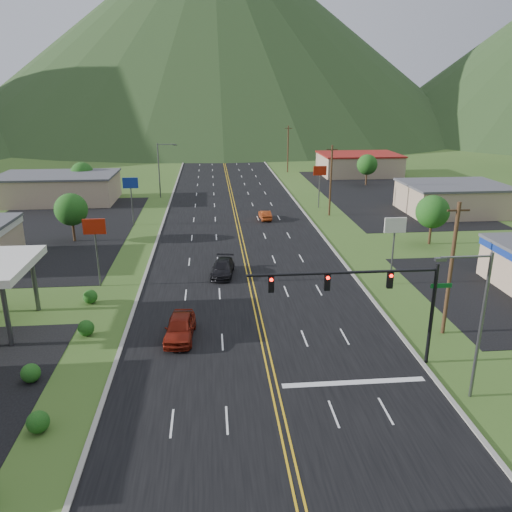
{
  "coord_description": "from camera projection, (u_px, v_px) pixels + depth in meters",
  "views": [
    {
      "loc": [
        -3.52,
        -14.21,
        17.32
      ],
      "look_at": [
        -0.01,
        23.97,
        4.5
      ],
      "focal_mm": 35.0,
      "sensor_mm": 36.0,
      "label": 1
    }
  ],
  "objects": [
    {
      "name": "utility_pole_b",
      "position": [
        331.0,
        180.0,
        70.71
      ],
      "size": [
        1.6,
        0.28,
        10.0
      ],
      "color": "#382314",
      "rests_on": "ground"
    },
    {
      "name": "utility_pole_c",
      "position": [
        288.0,
        149.0,
        108.49
      ],
      "size": [
        1.6,
        0.28,
        10.0
      ],
      "color": "#382314",
      "rests_on": "ground"
    },
    {
      "name": "building_east_far",
      "position": [
        359.0,
        164.0,
        105.93
      ],
      "size": [
        16.4,
        12.4,
        4.5
      ],
      "color": "tan",
      "rests_on": "ground"
    },
    {
      "name": "streetlight_west",
      "position": [
        161.0,
        167.0,
        82.68
      ],
      "size": [
        3.28,
        0.25,
        9.0
      ],
      "color": "#59595E",
      "rests_on": "ground"
    },
    {
      "name": "pole_sign_west_a",
      "position": [
        95.0,
        234.0,
        44.74
      ],
      "size": [
        2.0,
        0.18,
        6.4
      ],
      "color": "#59595E",
      "rests_on": "ground"
    },
    {
      "name": "utility_pole_a",
      "position": [
        451.0,
        269.0,
        35.77
      ],
      "size": [
        1.6,
        0.28,
        10.0
      ],
      "color": "#382314",
      "rests_on": "ground"
    },
    {
      "name": "utility_pole_d",
      "position": [
        267.0,
        133.0,
        146.26
      ],
      "size": [
        1.6,
        0.28,
        10.0
      ],
      "color": "#382314",
      "rests_on": "ground"
    },
    {
      "name": "car_red_near",
      "position": [
        180.0,
        328.0,
        36.28
      ],
      "size": [
        2.36,
        5.16,
        1.71
      ],
      "primitive_type": "imported",
      "rotation": [
        0.0,
        0.0,
        -0.07
      ],
      "color": "maroon",
      "rests_on": "ground"
    },
    {
      "name": "pole_sign_east_b",
      "position": [
        320.0,
        175.0,
        75.41
      ],
      "size": [
        2.0,
        0.18,
        6.4
      ],
      "color": "#59595E",
      "rests_on": "ground"
    },
    {
      "name": "pole_sign_west_b",
      "position": [
        131.0,
        188.0,
        65.52
      ],
      "size": [
        2.0,
        0.18,
        6.4
      ],
      "color": "#59595E",
      "rests_on": "ground"
    },
    {
      "name": "streetlight_east",
      "position": [
        477.0,
        317.0,
        27.99
      ],
      "size": [
        3.28,
        0.25,
        9.0
      ],
      "color": "#59595E",
      "rests_on": "ground"
    },
    {
      "name": "pole_sign_east_a",
      "position": [
        395.0,
        232.0,
        45.19
      ],
      "size": [
        2.0,
        0.18,
        6.4
      ],
      "color": "#59595E",
      "rests_on": "ground"
    },
    {
      "name": "mountain_n",
      "position": [
        214.0,
        28.0,
        213.51
      ],
      "size": [
        220.0,
        220.0,
        85.0
      ],
      "primitive_type": "cone",
      "color": "#1E3E1C",
      "rests_on": "ground"
    },
    {
      "name": "tree_west_b",
      "position": [
        82.0,
        174.0,
        83.82
      ],
      "size": [
        3.84,
        3.84,
        5.82
      ],
      "color": "#382314",
      "rests_on": "ground"
    },
    {
      "name": "tree_east_b",
      "position": [
        367.0,
        165.0,
        93.91
      ],
      "size": [
        3.84,
        3.84,
        5.82
      ],
      "color": "#382314",
      "rests_on": "ground"
    },
    {
      "name": "building_west_far",
      "position": [
        58.0,
        188.0,
        80.3
      ],
      "size": [
        18.4,
        11.4,
        4.5
      ],
      "color": "tan",
      "rests_on": "ground"
    },
    {
      "name": "tree_west_a",
      "position": [
        71.0,
        210.0,
        58.75
      ],
      "size": [
        3.84,
        3.84,
        5.82
      ],
      "color": "#382314",
      "rests_on": "ground"
    },
    {
      "name": "car_red_far",
      "position": [
        265.0,
        215.0,
        69.67
      ],
      "size": [
        1.56,
        3.92,
        1.27
      ],
      "primitive_type": "imported",
      "rotation": [
        0.0,
        0.0,
        3.2
      ],
      "color": "#A03611",
      "rests_on": "ground"
    },
    {
      "name": "building_east_mid",
      "position": [
        453.0,
        198.0,
        73.26
      ],
      "size": [
        14.4,
        11.4,
        4.3
      ],
      "color": "tan",
      "rests_on": "ground"
    },
    {
      "name": "traffic_signal",
      "position": [
        373.0,
        291.0,
        31.31
      ],
      "size": [
        13.1,
        0.43,
        7.0
      ],
      "color": "black",
      "rests_on": "ground"
    },
    {
      "name": "tree_east_a",
      "position": [
        433.0,
        212.0,
        57.67
      ],
      "size": [
        3.84,
        3.84,
        5.82
      ],
      "color": "#382314",
      "rests_on": "ground"
    },
    {
      "name": "car_dark_mid",
      "position": [
        223.0,
        268.0,
        48.75
      ],
      "size": [
        2.68,
        5.19,
        1.44
      ],
      "primitive_type": "imported",
      "rotation": [
        0.0,
        0.0,
        -0.14
      ],
      "color": "black",
      "rests_on": "ground"
    }
  ]
}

